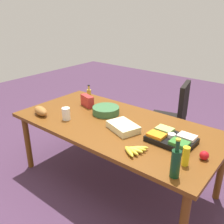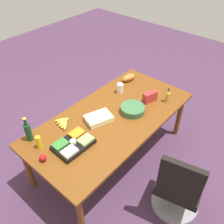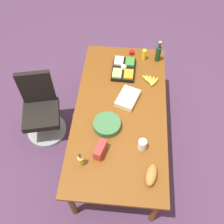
{
  "view_description": "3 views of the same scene",
  "coord_description": "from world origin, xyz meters",
  "px_view_note": "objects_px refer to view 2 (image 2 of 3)",
  "views": [
    {
      "loc": [
        1.5,
        -1.92,
        1.93
      ],
      "look_at": [
        -0.08,
        0.04,
        0.85
      ],
      "focal_mm": 40.19,
      "sensor_mm": 36.0,
      "label": 1
    },
    {
      "loc": [
        1.76,
        1.52,
        2.76
      ],
      "look_at": [
        -0.01,
        -0.01,
        0.83
      ],
      "focal_mm": 39.0,
      "sensor_mm": 36.0,
      "label": 2
    },
    {
      "loc": [
        -1.84,
        -0.06,
        3.3
      ],
      "look_at": [
        -0.08,
        0.09,
        0.82
      ],
      "focal_mm": 41.81,
      "sensor_mm": 36.0,
      "label": 3
    }
  ],
  "objects_px": {
    "apple_red": "(43,158)",
    "bread_loaf": "(129,78)",
    "salad_bowl": "(133,109)",
    "banana_bunch": "(64,122)",
    "office_chair": "(178,190)",
    "veggie_tray": "(73,144)",
    "mayo_jar": "(120,88)",
    "sheet_cake": "(99,118)",
    "mustard_bottle": "(39,142)",
    "wine_bottle": "(28,132)",
    "chip_bag_red": "(150,97)",
    "conference_table": "(112,121)",
    "dressing_bottle": "(167,97)"
  },
  "relations": [
    {
      "from": "apple_red",
      "to": "bread_loaf",
      "type": "relative_size",
      "value": 0.32
    },
    {
      "from": "salad_bowl",
      "to": "banana_bunch",
      "type": "distance_m",
      "value": 0.89
    },
    {
      "from": "office_chair",
      "to": "veggie_tray",
      "type": "xyz_separation_m",
      "value": [
        0.53,
        -1.07,
        0.42
      ]
    },
    {
      "from": "mayo_jar",
      "to": "sheet_cake",
      "type": "relative_size",
      "value": 0.43
    },
    {
      "from": "mustard_bottle",
      "to": "banana_bunch",
      "type": "height_order",
      "value": "mustard_bottle"
    },
    {
      "from": "sheet_cake",
      "to": "apple_red",
      "type": "bearing_deg",
      "value": -0.6
    },
    {
      "from": "office_chair",
      "to": "bread_loaf",
      "type": "bearing_deg",
      "value": -123.0
    },
    {
      "from": "wine_bottle",
      "to": "salad_bowl",
      "type": "xyz_separation_m",
      "value": [
        -1.15,
        0.58,
        -0.08
      ]
    },
    {
      "from": "apple_red",
      "to": "bread_loaf",
      "type": "height_order",
      "value": "bread_loaf"
    },
    {
      "from": "apple_red",
      "to": "mustard_bottle",
      "type": "bearing_deg",
      "value": -117.36
    },
    {
      "from": "veggie_tray",
      "to": "chip_bag_red",
      "type": "bearing_deg",
      "value": 172.33
    },
    {
      "from": "office_chair",
      "to": "banana_bunch",
      "type": "xyz_separation_m",
      "value": [
        0.36,
        -1.44,
        0.41
      ]
    },
    {
      "from": "conference_table",
      "to": "office_chair",
      "type": "height_order",
      "value": "office_chair"
    },
    {
      "from": "office_chair",
      "to": "chip_bag_red",
      "type": "xyz_separation_m",
      "value": [
        -0.71,
        -0.91,
        0.45
      ]
    },
    {
      "from": "office_chair",
      "to": "salad_bowl",
      "type": "bearing_deg",
      "value": -111.81
    },
    {
      "from": "sheet_cake",
      "to": "chip_bag_red",
      "type": "bearing_deg",
      "value": 161.47
    },
    {
      "from": "office_chair",
      "to": "chip_bag_red",
      "type": "relative_size",
      "value": 4.98
    },
    {
      "from": "dressing_bottle",
      "to": "bread_loaf",
      "type": "bearing_deg",
      "value": -96.24
    },
    {
      "from": "banana_bunch",
      "to": "chip_bag_red",
      "type": "bearing_deg",
      "value": 153.67
    },
    {
      "from": "conference_table",
      "to": "sheet_cake",
      "type": "height_order",
      "value": "sheet_cake"
    },
    {
      "from": "chip_bag_red",
      "to": "salad_bowl",
      "type": "relative_size",
      "value": 0.64
    },
    {
      "from": "conference_table",
      "to": "wine_bottle",
      "type": "height_order",
      "value": "wine_bottle"
    },
    {
      "from": "dressing_bottle",
      "to": "apple_red",
      "type": "relative_size",
      "value": 2.71
    },
    {
      "from": "veggie_tray",
      "to": "banana_bunch",
      "type": "distance_m",
      "value": 0.4
    },
    {
      "from": "wine_bottle",
      "to": "mayo_jar",
      "type": "bearing_deg",
      "value": 172.67
    },
    {
      "from": "mayo_jar",
      "to": "chip_bag_red",
      "type": "relative_size",
      "value": 0.69
    },
    {
      "from": "mayo_jar",
      "to": "wine_bottle",
      "type": "xyz_separation_m",
      "value": [
        1.39,
        -0.18,
        0.05
      ]
    },
    {
      "from": "mayo_jar",
      "to": "chip_bag_red",
      "type": "height_order",
      "value": "chip_bag_red"
    },
    {
      "from": "office_chair",
      "to": "wine_bottle",
      "type": "xyz_separation_m",
      "value": [
        0.78,
        -1.53,
        0.5
      ]
    },
    {
      "from": "sheet_cake",
      "to": "conference_table",
      "type": "bearing_deg",
      "value": 153.97
    },
    {
      "from": "dressing_bottle",
      "to": "mayo_jar",
      "type": "xyz_separation_m",
      "value": [
        0.25,
        -0.62,
        -0.01
      ]
    },
    {
      "from": "chip_bag_red",
      "to": "bread_loaf",
      "type": "xyz_separation_m",
      "value": [
        -0.22,
        -0.54,
        -0.02
      ]
    },
    {
      "from": "salad_bowl",
      "to": "sheet_cake",
      "type": "xyz_separation_m",
      "value": [
        0.41,
        -0.21,
        -0.01
      ]
    },
    {
      "from": "office_chair",
      "to": "bread_loaf",
      "type": "distance_m",
      "value": 1.78
    },
    {
      "from": "dressing_bottle",
      "to": "bread_loaf",
      "type": "xyz_separation_m",
      "value": [
        -0.08,
        -0.72,
        -0.03
      ]
    },
    {
      "from": "dressing_bottle",
      "to": "banana_bunch",
      "type": "distance_m",
      "value": 1.41
    },
    {
      "from": "banana_bunch",
      "to": "mustard_bottle",
      "type": "bearing_deg",
      "value": 13.37
    },
    {
      "from": "office_chair",
      "to": "mustard_bottle",
      "type": "xyz_separation_m",
      "value": [
        0.78,
        -1.34,
        0.46
      ]
    },
    {
      "from": "dressing_bottle",
      "to": "mayo_jar",
      "type": "height_order",
      "value": "dressing_bottle"
    },
    {
      "from": "apple_red",
      "to": "chip_bag_red",
      "type": "bearing_deg",
      "value": 170.69
    },
    {
      "from": "veggie_tray",
      "to": "bread_loaf",
      "type": "height_order",
      "value": "bread_loaf"
    },
    {
      "from": "salad_bowl",
      "to": "sheet_cake",
      "type": "distance_m",
      "value": 0.46
    },
    {
      "from": "office_chair",
      "to": "apple_red",
      "type": "bearing_deg",
      "value": -53.39
    },
    {
      "from": "office_chair",
      "to": "wine_bottle",
      "type": "relative_size",
      "value": 3.15
    },
    {
      "from": "chip_bag_red",
      "to": "sheet_cake",
      "type": "distance_m",
      "value": 0.79
    },
    {
      "from": "bread_loaf",
      "to": "sheet_cake",
      "type": "bearing_deg",
      "value": 16.53
    },
    {
      "from": "mustard_bottle",
      "to": "banana_bunch",
      "type": "xyz_separation_m",
      "value": [
        -0.42,
        -0.1,
        -0.06
      ]
    },
    {
      "from": "office_chair",
      "to": "bread_loaf",
      "type": "height_order",
      "value": "office_chair"
    },
    {
      "from": "wine_bottle",
      "to": "bread_loaf",
      "type": "xyz_separation_m",
      "value": [
        -1.72,
        0.08,
        -0.07
      ]
    },
    {
      "from": "veggie_tray",
      "to": "sheet_cake",
      "type": "distance_m",
      "value": 0.5
    }
  ]
}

